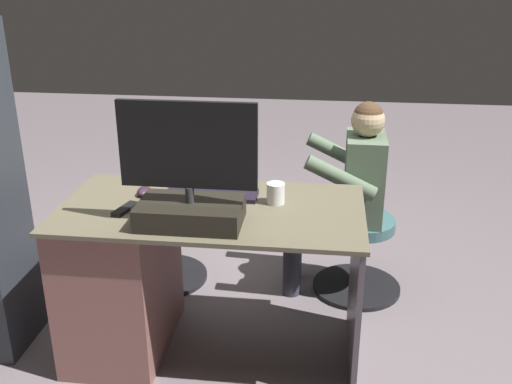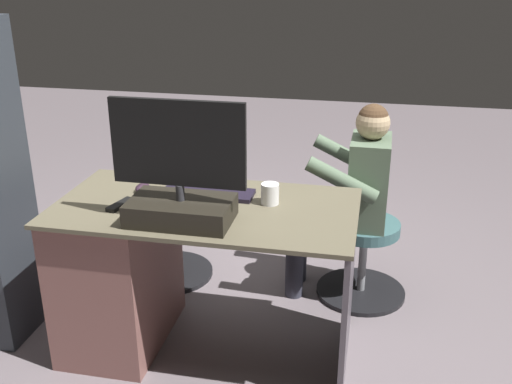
% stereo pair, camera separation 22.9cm
% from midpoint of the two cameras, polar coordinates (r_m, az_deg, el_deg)
% --- Properties ---
extents(ground_plane, '(10.00, 10.00, 0.00)m').
position_cam_midpoint_polar(ground_plane, '(3.25, -0.80, -11.30)').
color(ground_plane, slate).
extents(desk, '(1.33, 0.70, 0.74)m').
position_cam_midpoint_polar(desk, '(2.88, -9.23, -7.22)').
color(desk, brown).
rests_on(desk, ground_plane).
extents(monitor, '(0.55, 0.26, 0.51)m').
position_cam_midpoint_polar(monitor, '(2.43, -4.60, 0.32)').
color(monitor, black).
rests_on(monitor, desk).
extents(keyboard, '(0.42, 0.14, 0.02)m').
position_cam_midpoint_polar(keyboard, '(2.73, -2.22, -0.11)').
color(keyboard, black).
rests_on(keyboard, desk).
extents(computer_mouse, '(0.06, 0.10, 0.04)m').
position_cam_midpoint_polar(computer_mouse, '(2.80, -8.52, 0.38)').
color(computer_mouse, '#2F1E2C').
rests_on(computer_mouse, desk).
extents(cup, '(0.08, 0.08, 0.09)m').
position_cam_midpoint_polar(cup, '(2.63, 3.84, -0.21)').
color(cup, white).
rests_on(cup, desk).
extents(tv_remote, '(0.08, 0.16, 0.02)m').
position_cam_midpoint_polar(tv_remote, '(2.65, -10.43, -1.24)').
color(tv_remote, black).
rests_on(tv_remote, desk).
extents(office_chair_teddy, '(0.50, 0.50, 0.44)m').
position_cam_midpoint_polar(office_chair_teddy, '(3.49, -6.51, -4.37)').
color(office_chair_teddy, black).
rests_on(office_chair_teddy, ground_plane).
extents(teddy_bear, '(0.23, 0.24, 0.32)m').
position_cam_midpoint_polar(teddy_bear, '(3.37, -6.69, 0.86)').
color(teddy_bear, '#C8BB84').
rests_on(teddy_bear, office_chair_teddy).
extents(visitor_chair, '(0.49, 0.49, 0.44)m').
position_cam_midpoint_polar(visitor_chair, '(3.35, 12.13, -5.94)').
color(visitor_chair, black).
rests_on(visitor_chair, ground_plane).
extents(person, '(0.52, 0.48, 1.08)m').
position_cam_midpoint_polar(person, '(3.19, 11.10, 0.36)').
color(person, '#556952').
rests_on(person, ground_plane).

